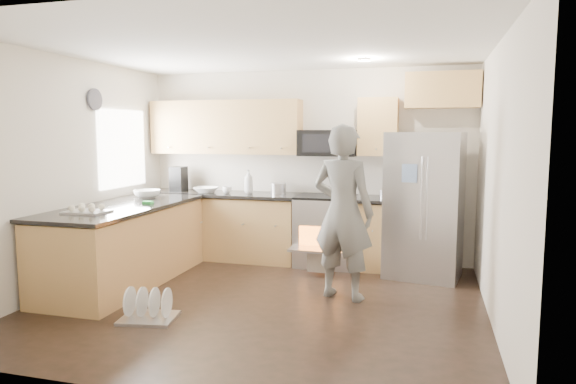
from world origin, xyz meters
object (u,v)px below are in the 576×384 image
(refrigerator, at_px, (424,205))
(dish_rack, at_px, (149,311))
(stove_range, at_px, (326,215))
(person, at_px, (343,212))

(refrigerator, height_order, dish_rack, refrigerator)
(stove_range, relative_size, dish_rack, 3.19)
(dish_rack, bearing_deg, person, 34.53)
(stove_range, bearing_deg, person, -71.28)
(refrigerator, xyz_separation_m, person, (-0.82, -1.06, 0.04))
(refrigerator, height_order, person, person)
(stove_range, distance_m, person, 1.40)
(stove_range, distance_m, refrigerator, 1.30)
(dish_rack, bearing_deg, refrigerator, 41.73)
(stove_range, xyz_separation_m, dish_rack, (-1.21, -2.45, -0.59))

